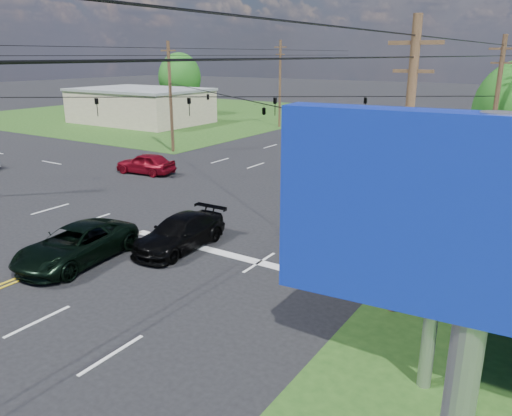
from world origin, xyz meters
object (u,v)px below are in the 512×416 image
Objects in this scene: pole_se at (404,170)px; suv_black at (180,233)px; pole_nw at (170,96)px; pole_ne at (494,114)px; pickup_dkgreen at (76,245)px; pole_left_far at (280,83)px; polesign_se at (461,389)px; retail_nw at (141,107)px; tree_far_l at (180,78)px.

pole_se is 1.88× the size of suv_black.
pole_ne is at bearing 0.00° from pole_nw.
pole_ne is at bearing 52.58° from pickup_dkgreen.
pole_left_far reaches higher than pole_nw.
pole_left_far reaches higher than suv_black.
pole_ne is 30.74m from polesign_se.
suv_black is (16.11, -17.50, -4.18)m from pole_nw.
polesign_se is at bearing -42.75° from retail_nw.
tree_far_l is at bearing 152.93° from pole_ne.
pole_se is at bearing -4.72° from suv_black.
polesign_se is (13.89, -12.94, 5.67)m from suv_black.
pole_left_far is at bearing -11.89° from tree_far_l.
pole_se reaches higher than suv_black.
pole_left_far is 1.80× the size of pickup_dkgreen.
pickup_dkgreen is (-12.50, -3.05, -4.14)m from pole_se.
tree_far_l is 1.57× the size of pickup_dkgreen.
pole_left_far reaches higher than retail_nw.
pole_se is 13.52m from pickup_dkgreen.
pole_ne reaches higher than suv_black.
tree_far_l is at bearing 119.71° from pickup_dkgreen.
polesign_se is (49.00, -53.44, 1.20)m from tree_far_l.
polesign_se is (47.00, -43.44, 4.40)m from retail_nw.
pickup_dkgreen is (-12.50, -21.05, -4.14)m from pole_ne.
suv_black is (33.11, -30.50, -1.27)m from retail_nw.
pole_ne is at bearing 97.49° from polesign_se.
retail_nw is at bearing 125.14° from pickup_dkgreen.
polesign_se is (4.00, -12.44, 1.48)m from pole_se.
pole_left_far reaches higher than pole_ne.
suv_black is at bearing -66.19° from pole_left_far.
polesign_se is (16.50, -9.40, 5.63)m from pickup_dkgreen.
pole_ne is 1.71× the size of pickup_dkgreen.
pole_left_far is at bearing 125.10° from pole_se.
pole_left_far is (0.00, 19.00, 0.25)m from pole_nw.
tree_far_l is 1.73× the size of suv_black.
pole_ne is (0.00, 18.00, 0.00)m from pole_se.
pole_se is 0.95× the size of pole_left_far.
pickup_dkgreen is (30.50, -34.05, -1.23)m from retail_nw.
tree_far_l is 72.52m from polesign_se.
pole_left_far is 1.24× the size of polesign_se.
pole_nw is at bearing 180.00° from pole_ne.
pickup_dkgreen is at bearing -166.30° from pole_se.
retail_nw is 1.68× the size of pole_ne.
pole_se is at bearing -34.70° from pole_nw.
pickup_dkgreen is 0.69× the size of polesign_se.
pole_ne is at bearing 90.00° from pole_se.
pickup_dkgreen is at bearing -128.15° from suv_black.
suv_black is 0.62× the size of polesign_se.
tree_far_l is 54.92m from pickup_dkgreen.
retail_nw is at bearing -78.69° from tree_far_l.
polesign_se is (30.00, -30.44, 1.48)m from pole_nw.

